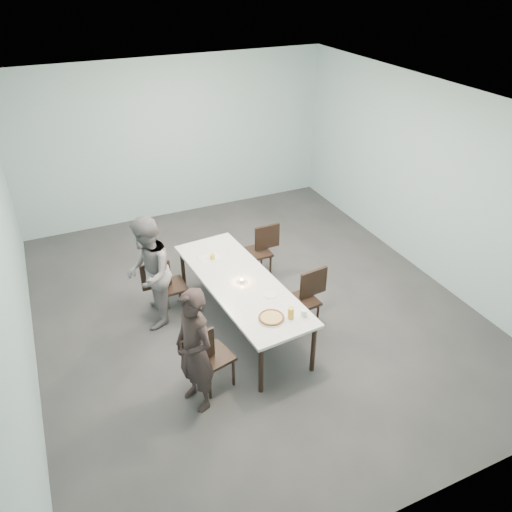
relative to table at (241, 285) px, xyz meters
name	(u,v)px	position (x,y,z in m)	size (l,w,h in m)	color
ground	(250,306)	(0.29, 0.34, -0.69)	(7.00, 7.00, 0.00)	#333335
room_shell	(249,180)	(0.29, 0.34, 1.33)	(6.02, 7.02, 3.01)	#A0C5C9
table	(241,285)	(0.00, 0.00, 0.00)	(1.10, 2.66, 0.75)	white
chair_near_left	(207,355)	(-0.81, -0.91, -0.19)	(0.65, 0.51, 0.87)	black
chair_far_left	(165,284)	(-0.87, 0.73, -0.19)	(0.61, 0.43, 0.87)	black
chair_near_right	(306,295)	(0.83, -0.35, -0.19)	(0.63, 0.46, 0.87)	black
chair_far_right	(261,247)	(0.80, 1.08, -0.19)	(0.61, 0.42, 0.87)	black
diner_near	(194,351)	(-1.01, -1.09, 0.09)	(0.57, 0.37, 1.57)	black
diner_far	(149,273)	(-1.10, 0.59, 0.12)	(0.79, 0.62, 1.64)	slate
pizza	(271,318)	(0.03, -0.89, 0.08)	(0.34, 0.34, 0.04)	white
side_plate	(270,294)	(0.22, -0.44, 0.06)	(0.18, 0.18, 0.01)	white
beer_glass	(291,313)	(0.25, -0.98, 0.13)	(0.08, 0.08, 0.15)	gold
water_tumbler	(304,313)	(0.41, -1.00, 0.10)	(0.08, 0.08, 0.09)	silver
tealight	(242,281)	(0.01, -0.03, 0.08)	(0.06, 0.06, 0.05)	silver
amber_tumbler	(212,257)	(-0.15, 0.68, 0.10)	(0.07, 0.07, 0.08)	gold
menu	(209,258)	(-0.18, 0.73, 0.06)	(0.30, 0.22, 0.01)	silver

